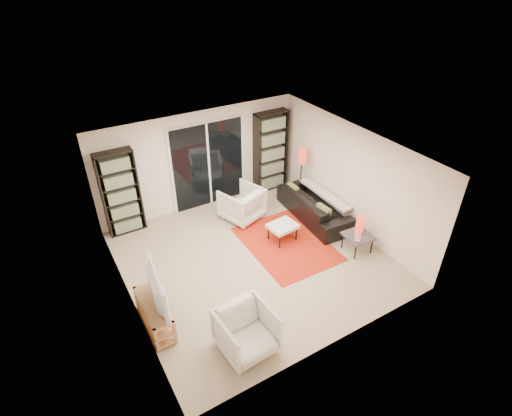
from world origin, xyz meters
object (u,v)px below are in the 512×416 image
at_px(ottoman, 283,227).
at_px(bookshelf_left, 121,193).
at_px(bookshelf_right, 271,152).
at_px(tv_stand, 155,314).
at_px(floor_lamp, 302,161).
at_px(armchair_front, 247,332).
at_px(armchair_back, 242,204).
at_px(side_table, 358,237).
at_px(sofa, 314,206).

bearing_deg(ottoman, bookshelf_left, 143.36).
height_order(bookshelf_left, bookshelf_right, bookshelf_right).
bearing_deg(tv_stand, floor_lamp, 24.60).
height_order(bookshelf_right, armchair_front, bookshelf_right).
relative_size(tv_stand, armchair_back, 1.31).
bearing_deg(bookshelf_right, tv_stand, -144.53).
relative_size(side_table, floor_lamp, 0.39).
bearing_deg(sofa, bookshelf_right, 8.27).
xyz_separation_m(armchair_front, ottoman, (2.09, 2.10, -0.04)).
bearing_deg(bookshelf_right, ottoman, -115.83).
xyz_separation_m(bookshelf_left, side_table, (3.98, -3.22, -0.61)).
relative_size(sofa, armchair_back, 2.47).
distance_m(bookshelf_left, ottoman, 3.58).
distance_m(bookshelf_right, sofa, 1.89).
distance_m(armchair_front, floor_lamp, 4.76).
relative_size(tv_stand, sofa, 0.53).
height_order(armchair_back, floor_lamp, floor_lamp).
bearing_deg(ottoman, tv_stand, -164.38).
bearing_deg(ottoman, armchair_back, 105.76).
relative_size(bookshelf_left, bookshelf_right, 0.93).
relative_size(bookshelf_left, armchair_back, 2.25).
height_order(bookshelf_left, ottoman, bookshelf_left).
distance_m(side_table, floor_lamp, 2.41).
xyz_separation_m(armchair_back, ottoman, (0.34, -1.21, -0.05)).
bearing_deg(armchair_front, floor_lamp, 40.41).
xyz_separation_m(bookshelf_left, armchair_back, (2.49, -0.89, -0.58)).
bearing_deg(tv_stand, sofa, 16.17).
height_order(bookshelf_left, sofa, bookshelf_left).
bearing_deg(bookshelf_left, side_table, -39.03).
bearing_deg(floor_lamp, side_table, -94.04).
xyz_separation_m(bookshelf_right, armchair_front, (-3.11, -4.20, -0.66)).
distance_m(tv_stand, side_table, 4.34).
height_order(sofa, floor_lamp, floor_lamp).
distance_m(bookshelf_left, bookshelf_right, 3.85).
bearing_deg(bookshelf_left, ottoman, -36.64).
height_order(bookshelf_right, floor_lamp, bookshelf_right).
bearing_deg(floor_lamp, ottoman, -138.25).
distance_m(ottoman, floor_lamp, 1.91).
bearing_deg(tv_stand, armchair_back, 36.49).
bearing_deg(armchair_back, side_table, 104.46).
height_order(tv_stand, armchair_front, armchair_front).
xyz_separation_m(armchair_back, floor_lamp, (1.65, -0.05, 0.71)).
distance_m(armchair_front, side_table, 3.38).
bearing_deg(floor_lamp, bookshelf_left, 167.20).
relative_size(tv_stand, ottoman, 1.77).
height_order(side_table, floor_lamp, floor_lamp).
height_order(bookshelf_right, tv_stand, bookshelf_right).
height_order(bookshelf_right, armchair_back, bookshelf_right).
distance_m(armchair_back, ottoman, 1.26).
bearing_deg(bookshelf_right, floor_lamp, -73.03).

